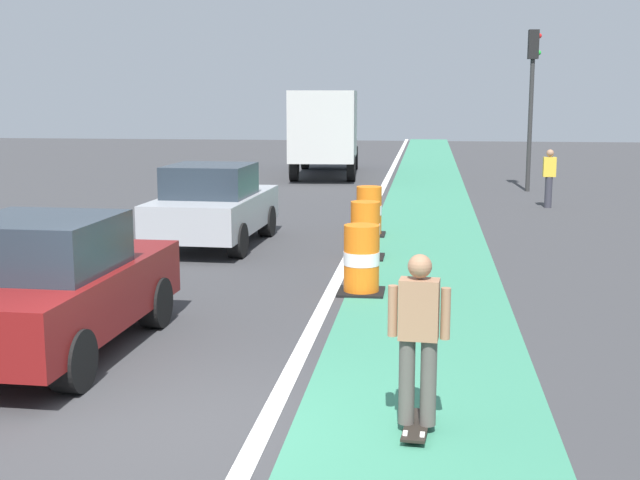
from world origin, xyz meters
name	(u,v)px	position (x,y,z in m)	size (l,w,h in m)	color
ground_plane	(169,427)	(0.00, 0.00, 0.00)	(100.00, 100.00, 0.00)	#38383A
bike_lane_strip	(427,231)	(2.40, 12.00, 0.00)	(2.50, 80.00, 0.01)	#387F60
lane_divider_stripe	(362,229)	(0.90, 12.00, 0.01)	(0.20, 80.00, 0.01)	silver
skateboarder_on_lane	(418,338)	(2.33, 0.18, 0.91)	(0.57, 0.82, 1.69)	black
parked_sedan_nearest	(50,287)	(-2.07, 2.04, 0.83)	(2.00, 4.14, 1.70)	maroon
parked_sedan_second	(213,206)	(-1.99, 9.52, 0.83)	(2.03, 4.16, 1.70)	#9EA0A5
traffic_barrel_front	(361,260)	(1.38, 5.68, 0.53)	(0.73, 0.73, 1.09)	orange
traffic_barrel_mid	(365,231)	(1.22, 8.60, 0.53)	(0.73, 0.73, 1.09)	orange
traffic_barrel_back	(369,211)	(1.11, 11.26, 0.53)	(0.73, 0.73, 1.09)	orange
delivery_truck_down_block	(326,127)	(-1.53, 25.05, 1.85)	(2.78, 7.73, 3.23)	beige
traffic_light_corner	(532,81)	(5.61, 20.52, 3.50)	(0.41, 0.32, 5.10)	#2D2D2D
pedestrian_crossing	(549,177)	(5.71, 16.51, 0.86)	(0.34, 0.20, 1.61)	#33333D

